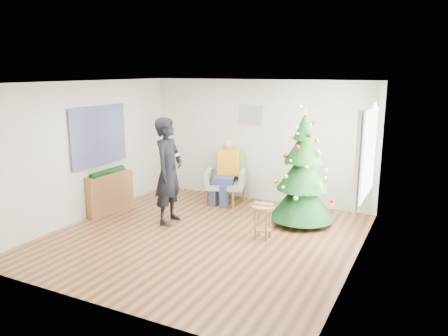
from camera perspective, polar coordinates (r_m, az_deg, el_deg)
The scene contains 19 objects.
floor at distance 7.57m, azimuth -2.74°, elevation -8.98°, with size 5.00×5.00×0.00m, color brown.
ceiling at distance 7.03m, azimuth -2.96°, elevation 11.11°, with size 5.00×5.00×0.00m, color white.
wall_back at distance 9.41m, azimuth 4.63°, elevation 3.53°, with size 5.00×5.00×0.00m, color silver.
wall_front at distance 5.22m, azimuth -16.41°, elevation -4.46°, with size 5.00×5.00×0.00m, color silver.
wall_left at distance 8.67m, azimuth -17.43°, elevation 2.20°, with size 5.00×5.00×0.00m, color silver.
wall_right at distance 6.38m, azimuth 17.16°, elevation -1.43°, with size 5.00×5.00×0.00m, color silver.
window_panel at distance 7.31m, azimuth 18.35°, elevation 1.85°, with size 0.04×1.30×1.40m, color white.
curtains at distance 7.31m, azimuth 18.12°, elevation 1.88°, with size 0.05×1.75×1.50m.
christmas_tree at distance 8.05m, azimuth 10.27°, elevation -0.60°, with size 1.19×1.19×2.15m.
stool at distance 7.40m, azimuth 5.09°, elevation -7.04°, with size 0.39×0.39×0.59m.
laptop at distance 7.30m, azimuth 5.13°, elevation -4.81°, with size 0.32×0.21×0.03m, color silver.
armchair at distance 9.39m, azimuth 0.26°, elevation -2.13°, with size 0.99×0.96×1.04m.
seated_person at distance 9.25m, azimuth 0.22°, elevation -0.33°, with size 0.57×0.73×1.36m.
standing_man at distance 8.05m, azimuth -7.24°, elevation -0.40°, with size 0.72×0.47×1.97m, color black.
game_controller at distance 7.85m, azimuth -6.16°, elevation 1.73°, with size 0.04×0.13×0.04m, color white.
console at distance 8.99m, azimuth -14.81°, elevation -3.17°, with size 0.30×1.00×0.80m, color brown.
garland at distance 8.89m, azimuth -14.97°, elevation -0.56°, with size 0.14×0.14×0.90m, color black.
tapestry at distance 8.82m, azimuth -16.01°, elevation 4.10°, with size 0.03×1.50×1.15m, color black.
framed_picture at distance 9.38m, azimuth 3.46°, elevation 6.91°, with size 0.52×0.05×0.42m.
Camera 1 is at (3.45, -6.13, 2.80)m, focal length 35.00 mm.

